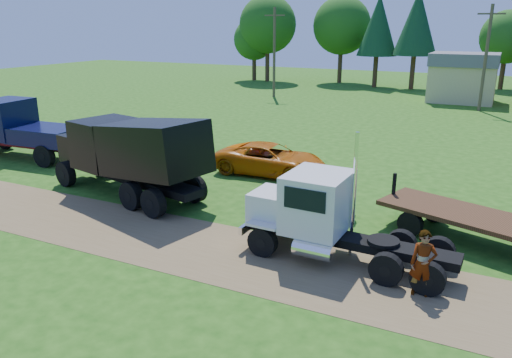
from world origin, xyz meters
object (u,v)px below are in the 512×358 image
at_px(black_dump_truck, 131,151).
at_px(spectator_a, 423,264).
at_px(flatbed_trailer, 487,225).
at_px(navy_truck, 17,128).
at_px(orange_pickup, 271,159).
at_px(white_semi_tractor, 319,215).

height_order(black_dump_truck, spectator_a, black_dump_truck).
height_order(flatbed_trailer, spectator_a, spectator_a).
bearing_deg(navy_truck, black_dump_truck, -17.96).
relative_size(navy_truck, orange_pickup, 1.37).
relative_size(black_dump_truck, navy_truck, 1.14).
xyz_separation_m(white_semi_tractor, orange_pickup, (-5.34, 7.85, -0.65)).
bearing_deg(flatbed_trailer, spectator_a, -90.57).
bearing_deg(navy_truck, spectator_a, -18.10).
bearing_deg(spectator_a, navy_truck, 154.62).
bearing_deg(white_semi_tractor, flatbed_trailer, 34.45).
xyz_separation_m(orange_pickup, spectator_a, (8.85, -9.03, 0.20)).
height_order(white_semi_tractor, black_dump_truck, white_semi_tractor).
relative_size(white_semi_tractor, flatbed_trailer, 0.91).
distance_m(orange_pickup, spectator_a, 12.65).
xyz_separation_m(black_dump_truck, orange_pickup, (4.11, 5.81, -1.28)).
relative_size(black_dump_truck, orange_pickup, 1.57).
bearing_deg(black_dump_truck, white_semi_tractor, 0.75).
bearing_deg(white_semi_tractor, orange_pickup, 126.18).
bearing_deg(white_semi_tractor, spectator_a, -16.65).
xyz_separation_m(navy_truck, orange_pickup, (14.48, 3.28, -0.90)).
bearing_deg(flatbed_trailer, white_semi_tractor, -129.31).
bearing_deg(black_dump_truck, flatbed_trailer, 17.47).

